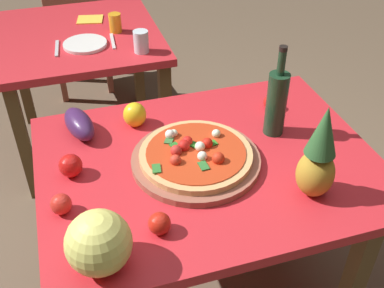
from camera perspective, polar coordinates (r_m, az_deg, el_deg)
name	(u,v)px	position (r m, az deg, el deg)	size (l,w,h in m)	color
ground_plane	(205,288)	(2.18, 1.60, -17.19)	(10.00, 10.00, 0.00)	brown
display_table	(208,180)	(1.69, 1.97, -4.38)	(1.18, 0.91, 0.74)	brown
background_table	(82,52)	(2.67, -13.33, 10.86)	(0.84, 0.90, 0.74)	brown
dining_chair	(77,28)	(3.35, -13.88, 13.57)	(0.43, 0.43, 0.85)	#975544
pizza_board	(196,161)	(1.61, 0.53, -2.09)	(0.45, 0.45, 0.03)	#975544
pizza	(196,154)	(1.59, 0.46, -1.26)	(0.39, 0.39, 0.06)	tan
wine_bottle	(277,102)	(1.72, 10.28, 5.07)	(0.08, 0.08, 0.35)	#1A3923
pineapple_left	(319,157)	(1.47, 15.20, -1.59)	(0.12, 0.12, 0.33)	#B48D2B
melon	(99,243)	(1.27, -11.33, -11.75)	(0.18, 0.18, 0.18)	#E3E06E
bell_pepper	(135,115)	(1.80, -7.00, 3.57)	(0.09, 0.09, 0.10)	yellow
eggplant	(79,124)	(1.78, -13.61, 2.40)	(0.20, 0.09, 0.09)	#402150
tomato_by_bottle	(271,102)	(1.91, 9.61, 5.07)	(0.06, 0.06, 0.06)	red
tomato_at_corner	(71,166)	(1.60, -14.61, -2.57)	(0.08, 0.08, 0.08)	red
tomato_near_board	(159,223)	(1.37, -4.00, -9.66)	(0.07, 0.07, 0.07)	red
tomato_beside_pepper	(61,204)	(1.48, -15.70, -7.08)	(0.07, 0.07, 0.07)	red
drinking_glass_juice	(115,23)	(2.58, -9.36, 14.39)	(0.07, 0.07, 0.10)	orange
drinking_glass_water	(141,42)	(2.34, -6.24, 12.32)	(0.07, 0.07, 0.11)	silver
dinner_plate	(85,44)	(2.47, -12.93, 11.81)	(0.22, 0.22, 0.02)	white
fork_utensil	(57,48)	(2.47, -16.17, 11.15)	(0.02, 0.18, 0.01)	silver
knife_utensil	(113,41)	(2.49, -9.67, 12.27)	(0.02, 0.18, 0.01)	silver
napkin_folded	(90,19)	(2.78, -12.34, 14.64)	(0.14, 0.12, 0.01)	yellow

